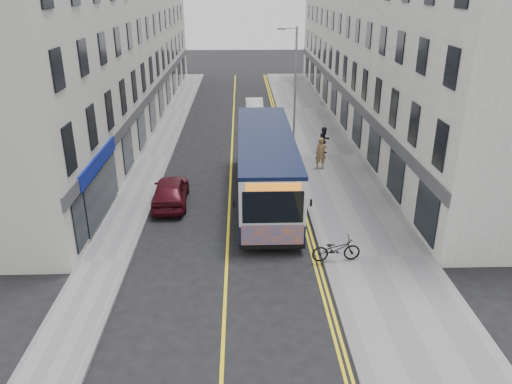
{
  "coord_description": "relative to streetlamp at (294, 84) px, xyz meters",
  "views": [
    {
      "loc": [
        0.65,
        -18.94,
        10.44
      ],
      "look_at": [
        1.3,
        2.25,
        1.6
      ],
      "focal_mm": 35.0,
      "sensor_mm": 36.0,
      "label": 1
    }
  ],
  "objects": [
    {
      "name": "ground",
      "position": [
        -4.17,
        -14.0,
        -4.38
      ],
      "size": [
        140.0,
        140.0,
        0.0
      ],
      "primitive_type": "plane",
      "color": "black",
      "rests_on": "ground"
    },
    {
      "name": "streetlamp",
      "position": [
        0.0,
        0.0,
        0.0
      ],
      "size": [
        1.32,
        0.18,
        8.0
      ],
      "color": "#989BA0",
      "rests_on": "ground"
    },
    {
      "name": "kerb_east",
      "position": [
        -0.17,
        -2.0,
        -4.32
      ],
      "size": [
        0.18,
        64.0,
        0.13
      ],
      "primitive_type": "cube",
      "color": "slate",
      "rests_on": "ground"
    },
    {
      "name": "terrace_west",
      "position": [
        -13.17,
        7.0,
        2.12
      ],
      "size": [
        6.0,
        46.0,
        13.0
      ],
      "primitive_type": "cube",
      "color": "silver",
      "rests_on": "ground"
    },
    {
      "name": "road_centre_line",
      "position": [
        -4.17,
        -2.0,
        -4.38
      ],
      "size": [
        0.12,
        64.0,
        0.01
      ],
      "primitive_type": "cube",
      "color": "yellow",
      "rests_on": "ground"
    },
    {
      "name": "car_maroon",
      "position": [
        -7.16,
        -9.37,
        -3.65
      ],
      "size": [
        1.87,
        4.33,
        1.46
      ],
      "primitive_type": "imported",
      "rotation": [
        0.0,
        0.0,
        3.18
      ],
      "color": "#4B0C16",
      "rests_on": "ground"
    },
    {
      "name": "road_dbl_yellow_outer",
      "position": [
        -0.42,
        -2.0,
        -4.38
      ],
      "size": [
        0.1,
        64.0,
        0.01
      ],
      "primitive_type": "cube",
      "color": "yellow",
      "rests_on": "ground"
    },
    {
      "name": "city_bus",
      "position": [
        -2.29,
        -8.86,
        -2.47
      ],
      "size": [
        2.81,
        12.05,
        3.5
      ],
      "color": "black",
      "rests_on": "ground"
    },
    {
      "name": "road_dbl_yellow_inner",
      "position": [
        -0.62,
        -2.0,
        -4.38
      ],
      "size": [
        0.1,
        64.0,
        0.01
      ],
      "primitive_type": "cube",
      "color": "yellow",
      "rests_on": "ground"
    },
    {
      "name": "terrace_east",
      "position": [
        7.33,
        7.0,
        2.12
      ],
      "size": [
        6.0,
        46.0,
        13.0
      ],
      "primitive_type": "cube",
      "color": "white",
      "rests_on": "ground"
    },
    {
      "name": "car_white",
      "position": [
        -2.37,
        9.33,
        -3.69
      ],
      "size": [
        1.53,
        4.22,
        1.38
      ],
      "primitive_type": "imported",
      "rotation": [
        0.0,
        0.0,
        0.02
      ],
      "color": "silver",
      "rests_on": "ground"
    },
    {
      "name": "pedestrian_far",
      "position": [
        1.91,
        -1.7,
        -3.37
      ],
      "size": [
        1.09,
        1.03,
        1.78
      ],
      "primitive_type": "imported",
      "rotation": [
        0.0,
        0.0,
        0.55
      ],
      "color": "black",
      "rests_on": "pavement_east"
    },
    {
      "name": "bicycle",
      "position": [
        0.23,
        -15.5,
        -3.74
      ],
      "size": [
        2.03,
        0.86,
        1.04
      ],
      "primitive_type": "imported",
      "rotation": [
        0.0,
        0.0,
        1.66
      ],
      "color": "black",
      "rests_on": "pavement_east"
    },
    {
      "name": "pedestrian_near",
      "position": [
        1.26,
        -4.55,
        -3.31
      ],
      "size": [
        0.69,
        0.46,
        1.9
      ],
      "primitive_type": "imported",
      "rotation": [
        0.0,
        0.0,
        0.0
      ],
      "color": "olive",
      "rests_on": "pavement_east"
    },
    {
      "name": "pavement_west",
      "position": [
        -9.17,
        -2.0,
        -4.32
      ],
      "size": [
        2.0,
        64.0,
        0.12
      ],
      "primitive_type": "cube",
      "color": "gray",
      "rests_on": "ground"
    },
    {
      "name": "kerb_west",
      "position": [
        -8.17,
        -2.0,
        -4.32
      ],
      "size": [
        0.18,
        64.0,
        0.13
      ],
      "primitive_type": "cube",
      "color": "slate",
      "rests_on": "ground"
    },
    {
      "name": "pavement_east",
      "position": [
        2.08,
        -2.0,
        -4.32
      ],
      "size": [
        4.5,
        64.0,
        0.12
      ],
      "primitive_type": "cube",
      "color": "gray",
      "rests_on": "ground"
    }
  ]
}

